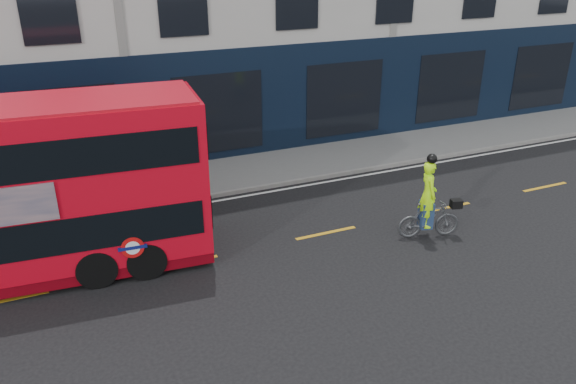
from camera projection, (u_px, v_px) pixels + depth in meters
ground at (198, 295)px, 12.68m from camera, size 120.00×120.00×0.00m
pavement at (145, 187)px, 18.10m from camera, size 60.00×3.00×0.12m
kerb at (154, 206)px, 16.85m from camera, size 60.00×0.12×0.13m
road_edge_line at (157, 211)px, 16.62m from camera, size 58.00×0.10×0.01m
lane_dashes at (182, 263)px, 13.94m from camera, size 58.00×0.12×0.01m
cyclist at (429, 210)px, 14.88m from camera, size 1.76×0.91×2.39m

